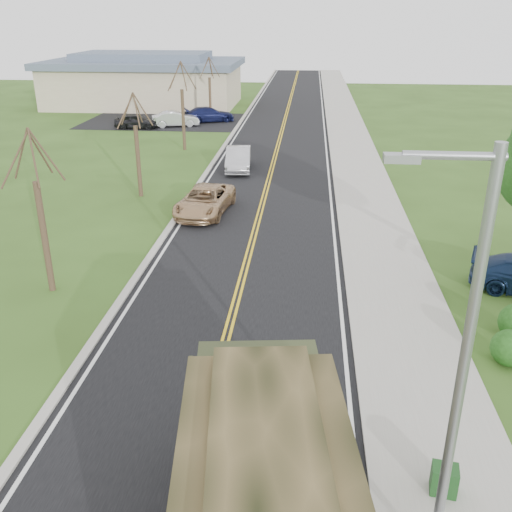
# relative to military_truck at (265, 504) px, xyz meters

# --- Properties ---
(road) EXTENTS (8.00, 120.00, 0.01)m
(road) POSITION_rel_military_truck_xyz_m (-1.91, 41.47, -2.19)
(road) COLOR black
(road) RESTS_ON ground
(curb_right) EXTENTS (0.30, 120.00, 0.12)m
(curb_right) POSITION_rel_military_truck_xyz_m (2.24, 41.47, -2.14)
(curb_right) COLOR #9E998E
(curb_right) RESTS_ON ground
(sidewalk_right) EXTENTS (3.20, 120.00, 0.10)m
(sidewalk_right) POSITION_rel_military_truck_xyz_m (3.99, 41.47, -2.15)
(sidewalk_right) COLOR #9E998E
(sidewalk_right) RESTS_ON ground
(curb_left) EXTENTS (0.30, 120.00, 0.10)m
(curb_left) POSITION_rel_military_truck_xyz_m (-6.06, 41.47, -2.15)
(curb_left) COLOR #9E998E
(curb_left) RESTS_ON ground
(street_light) EXTENTS (1.65, 0.22, 8.00)m
(street_light) POSITION_rel_military_truck_xyz_m (2.99, 0.97, 2.24)
(street_light) COLOR gray
(street_light) RESTS_ON ground
(bare_tree_a) EXTENTS (1.93, 2.26, 6.08)m
(bare_tree_a) POSITION_rel_military_truck_xyz_m (-8.92, 11.48, 0.43)
(bare_tree_a) COLOR #38281C
(bare_tree_a) RESTS_ON ground
(bare_tree_b) EXTENTS (1.83, 2.14, 5.73)m
(bare_tree_b) POSITION_rel_military_truck_xyz_m (-8.92, 23.48, 0.28)
(bare_tree_b) COLOR #38281C
(bare_tree_b) RESTS_ON ground
(bare_tree_c) EXTENTS (2.04, 2.39, 6.42)m
(bare_tree_c) POSITION_rel_military_truck_xyz_m (-8.92, 35.48, 0.58)
(bare_tree_c) COLOR #38281C
(bare_tree_c) RESTS_ON ground
(bare_tree_d) EXTENTS (1.88, 2.20, 5.91)m
(bare_tree_d) POSITION_rel_military_truck_xyz_m (-8.92, 47.48, 0.35)
(bare_tree_d) COLOR #38281C
(bare_tree_d) RESTS_ON ground
(commercial_building) EXTENTS (25.50, 21.50, 5.65)m
(commercial_building) POSITION_rel_military_truck_xyz_m (-17.90, 57.45, 0.49)
(commercial_building) COLOR tan
(commercial_building) RESTS_ON ground
(military_truck) EXTENTS (3.59, 7.95, 3.83)m
(military_truck) POSITION_rel_military_truck_xyz_m (0.00, 0.00, 0.00)
(military_truck) COLOR black
(military_truck) RESTS_ON ground
(suv_champagne) EXTENTS (2.84, 5.19, 1.38)m
(suv_champagne) POSITION_rel_military_truck_xyz_m (-4.75, 20.81, -1.51)
(suv_champagne) COLOR tan
(suv_champagne) RESTS_ON ground
(sedan_silver) EXTENTS (1.96, 4.62, 1.48)m
(sedan_silver) POSITION_rel_military_truck_xyz_m (-4.10, 29.82, -1.46)
(sedan_silver) COLOR #B1B0B5
(sedan_silver) RESTS_ON ground
(utility_box_far) EXTENTS (0.62, 0.53, 0.65)m
(utility_box_far) POSITION_rel_military_truck_xyz_m (3.64, 2.69, -1.77)
(utility_box_far) COLOR #174118
(utility_box_far) RESTS_ON sidewalk_right
(lot_car_dark) EXTENTS (3.86, 1.70, 1.29)m
(lot_car_dark) POSITION_rel_military_truck_xyz_m (-15.00, 43.47, -1.55)
(lot_car_dark) COLOR black
(lot_car_dark) RESTS_ON ground
(lot_car_silver) EXTENTS (4.48, 2.73, 1.39)m
(lot_car_silver) POSITION_rel_military_truck_xyz_m (-11.71, 44.82, -1.50)
(lot_car_silver) COLOR #B8B7BC
(lot_car_silver) RESTS_ON ground
(lot_car_navy) EXTENTS (5.19, 3.79, 1.40)m
(lot_car_navy) POSITION_rel_military_truck_xyz_m (-9.06, 47.49, -1.50)
(lot_car_navy) COLOR #10153D
(lot_car_navy) RESTS_ON ground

